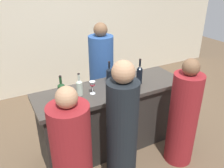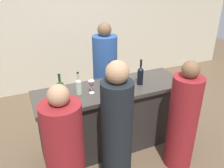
# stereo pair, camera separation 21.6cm
# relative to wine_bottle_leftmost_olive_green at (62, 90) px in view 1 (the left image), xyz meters

# --- Properties ---
(ground_plane) EXTENTS (12.00, 12.00, 0.00)m
(ground_plane) POSITION_rel_wine_bottle_leftmost_olive_green_xyz_m (0.65, -0.01, -1.03)
(ground_plane) COLOR brown
(back_wall) EXTENTS (8.00, 0.10, 2.80)m
(back_wall) POSITION_rel_wine_bottle_leftmost_olive_green_xyz_m (0.65, 2.19, 0.37)
(back_wall) COLOR beige
(back_wall) RESTS_ON ground
(bar_counter) EXTENTS (1.98, 0.64, 0.92)m
(bar_counter) POSITION_rel_wine_bottle_leftmost_olive_green_xyz_m (0.65, -0.01, -0.57)
(bar_counter) COLOR #2A2723
(bar_counter) RESTS_ON ground
(wine_bottle_leftmost_olive_green) EXTENTS (0.08, 0.08, 0.30)m
(wine_bottle_leftmost_olive_green) POSITION_rel_wine_bottle_leftmost_olive_green_xyz_m (0.00, 0.00, 0.00)
(wine_bottle_leftmost_olive_green) COLOR #193D1E
(wine_bottle_leftmost_olive_green) RESTS_ON bar_counter
(wine_bottle_second_left_clear_pale) EXTENTS (0.08, 0.08, 0.28)m
(wine_bottle_second_left_clear_pale) POSITION_rel_wine_bottle_leftmost_olive_green_xyz_m (0.22, -0.00, -0.01)
(wine_bottle_second_left_clear_pale) COLOR #B7C6B2
(wine_bottle_second_left_clear_pale) RESTS_ON bar_counter
(wine_bottle_center_near_black) EXTENTS (0.08, 0.08, 0.30)m
(wine_bottle_center_near_black) POSITION_rel_wine_bottle_leftmost_olive_green_xyz_m (0.69, 0.14, 0.00)
(wine_bottle_center_near_black) COLOR black
(wine_bottle_center_near_black) RESTS_ON bar_counter
(wine_bottle_second_right_near_black) EXTENTS (0.08, 0.08, 0.34)m
(wine_bottle_second_right_near_black) POSITION_rel_wine_bottle_leftmost_olive_green_xyz_m (1.03, -0.06, 0.02)
(wine_bottle_second_right_near_black) COLOR black
(wine_bottle_second_right_near_black) RESTS_ON bar_counter
(wine_glass_near_left) EXTENTS (0.07, 0.07, 0.15)m
(wine_glass_near_left) POSITION_rel_wine_bottle_leftmost_olive_green_xyz_m (0.55, -0.20, -0.01)
(wine_glass_near_left) COLOR white
(wine_glass_near_left) RESTS_ON bar_counter
(wine_glass_near_center) EXTENTS (0.07, 0.07, 0.16)m
(wine_glass_near_center) POSITION_rel_wine_bottle_leftmost_olive_green_xyz_m (0.37, -0.04, 0.00)
(wine_glass_near_center) COLOR white
(wine_glass_near_center) RESTS_ON bar_counter
(wine_glass_near_right) EXTENTS (0.06, 0.06, 0.15)m
(wine_glass_near_right) POSITION_rel_wine_bottle_leftmost_olive_green_xyz_m (0.67, -0.03, -0.01)
(wine_glass_near_right) COLOR white
(wine_glass_near_right) RESTS_ON bar_counter
(person_left_guest) EXTENTS (0.38, 0.38, 1.54)m
(person_left_guest) POSITION_rel_wine_bottle_leftmost_olive_green_xyz_m (0.42, -0.66, -0.31)
(person_left_guest) COLOR black
(person_left_guest) RESTS_ON ground
(person_center_guest) EXTENTS (0.37, 0.37, 1.41)m
(person_center_guest) POSITION_rel_wine_bottle_leftmost_olive_green_xyz_m (1.29, -0.66, -0.39)
(person_center_guest) COLOR maroon
(person_center_guest) RESTS_ON ground
(person_right_guest) EXTENTS (0.40, 0.40, 1.41)m
(person_right_guest) POSITION_rel_wine_bottle_leftmost_olive_green_xyz_m (-0.14, -0.67, -0.39)
(person_right_guest) COLOR maroon
(person_right_guest) RESTS_ON ground
(person_server_behind) EXTENTS (0.39, 0.39, 1.60)m
(person_server_behind) POSITION_rel_wine_bottle_leftmost_olive_green_xyz_m (0.84, 0.70, -0.29)
(person_server_behind) COLOR #284C8C
(person_server_behind) RESTS_ON ground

